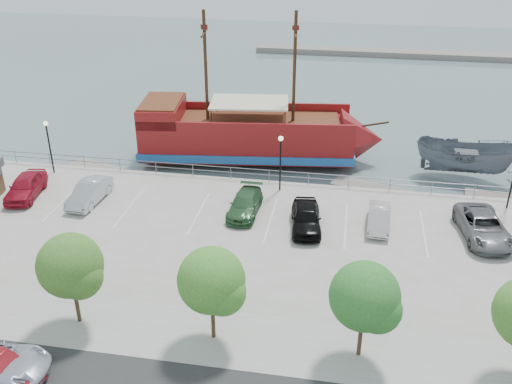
# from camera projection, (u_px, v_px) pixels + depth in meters

# --- Properties ---
(ground) EXTENTS (160.00, 160.00, 0.00)m
(ground) POSITION_uv_depth(u_px,v_px,m) (266.00, 248.00, 36.99)
(ground) COLOR #526565
(sidewalk) EXTENTS (100.00, 4.00, 0.05)m
(sidewalk) POSITION_uv_depth(u_px,v_px,m) (234.00, 339.00, 27.74)
(sidewalk) COLOR gray
(sidewalk) RESTS_ON land_slab
(seawall_railing) EXTENTS (50.00, 0.06, 1.00)m
(seawall_railing) POSITION_uv_depth(u_px,v_px,m) (282.00, 176.00, 43.15)
(seawall_railing) COLOR slate
(seawall_railing) RESTS_ON land_slab
(far_shore) EXTENTS (40.00, 3.00, 0.80)m
(far_shore) POSITION_uv_depth(u_px,v_px,m) (392.00, 53.00, 83.61)
(far_shore) COLOR gray
(far_shore) RESTS_ON ground
(pirate_ship) EXTENTS (21.17, 8.04, 13.20)m
(pirate_ship) POSITION_uv_depth(u_px,v_px,m) (265.00, 136.00, 48.73)
(pirate_ship) COLOR maroon
(pirate_ship) RESTS_ON ground
(patrol_boat) EXTENTS (8.23, 4.10, 3.05)m
(patrol_boat) POSITION_uv_depth(u_px,v_px,m) (465.00, 160.00, 45.84)
(patrol_boat) COLOR slate
(patrol_boat) RESTS_ON ground
(dock_west) EXTENTS (6.69, 3.90, 0.37)m
(dock_west) POSITION_uv_depth(u_px,v_px,m) (103.00, 170.00, 47.33)
(dock_west) COLOR gray
(dock_west) RESTS_ON ground
(dock_mid) EXTENTS (7.35, 4.51, 0.41)m
(dock_mid) POSITION_uv_depth(u_px,v_px,m) (377.00, 191.00, 43.87)
(dock_mid) COLOR slate
(dock_mid) RESTS_ON ground
(dock_east) EXTENTS (6.89, 3.10, 0.38)m
(dock_east) POSITION_uv_depth(u_px,v_px,m) (512.00, 202.00, 42.36)
(dock_east) COLOR slate
(dock_east) RESTS_ON ground
(street_sedan) EXTENTS (4.14, 2.02, 1.31)m
(street_sedan) POSITION_uv_depth(u_px,v_px,m) (0.00, 370.00, 25.06)
(street_sedan) COLOR maroon
(street_sedan) RESTS_ON street
(lamp_post_left) EXTENTS (0.36, 0.36, 4.28)m
(lamp_post_left) POSITION_uv_depth(u_px,v_px,m) (48.00, 138.00, 43.70)
(lamp_post_left) COLOR black
(lamp_post_left) RESTS_ON land_slab
(lamp_post_mid) EXTENTS (0.36, 0.36, 4.28)m
(lamp_post_mid) POSITION_uv_depth(u_px,v_px,m) (280.00, 154.00, 40.92)
(lamp_post_mid) COLOR black
(lamp_post_mid) RESTS_ON land_slab
(tree_c) EXTENTS (3.30, 3.20, 5.00)m
(tree_c) POSITION_uv_depth(u_px,v_px,m) (73.00, 268.00, 27.40)
(tree_c) COLOR #473321
(tree_c) RESTS_ON sidewalk
(tree_d) EXTENTS (3.30, 3.20, 5.00)m
(tree_d) POSITION_uv_depth(u_px,v_px,m) (214.00, 283.00, 26.33)
(tree_d) COLOR #473321
(tree_d) RESTS_ON sidewalk
(tree_e) EXTENTS (3.30, 3.20, 5.00)m
(tree_e) POSITION_uv_depth(u_px,v_px,m) (368.00, 299.00, 25.25)
(tree_e) COLOR #473321
(tree_e) RESTS_ON sidewalk
(parked_car_a) EXTENTS (2.62, 4.98, 1.61)m
(parked_car_a) POSITION_uv_depth(u_px,v_px,m) (26.00, 186.00, 41.04)
(parked_car_a) COLOR maroon
(parked_car_a) RESTS_ON land_slab
(parked_car_b) EXTENTS (1.84, 4.61, 1.49)m
(parked_car_b) POSITION_uv_depth(u_px,v_px,m) (89.00, 192.00, 40.27)
(parked_car_b) COLOR #ACB0B7
(parked_car_b) RESTS_ON land_slab
(parked_car_d) EXTENTS (2.03, 4.72, 1.35)m
(parked_car_d) POSITION_uv_depth(u_px,v_px,m) (245.00, 204.00, 38.83)
(parked_car_d) COLOR #2F5E35
(parked_car_d) RESTS_ON land_slab
(parked_car_e) EXTENTS (2.45, 4.88, 1.60)m
(parked_car_e) POSITION_uv_depth(u_px,v_px,m) (306.00, 217.00, 36.97)
(parked_car_e) COLOR black
(parked_car_e) RESTS_ON land_slab
(parked_car_f) EXTENTS (1.55, 4.07, 1.32)m
(parked_car_f) POSITION_uv_depth(u_px,v_px,m) (379.00, 218.00, 37.17)
(parked_car_f) COLOR silver
(parked_car_f) RESTS_ON land_slab
(parked_car_g) EXTENTS (3.30, 5.91, 1.56)m
(parked_car_g) POSITION_uv_depth(u_px,v_px,m) (483.00, 226.00, 35.95)
(parked_car_g) COLOR slate
(parked_car_g) RESTS_ON land_slab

